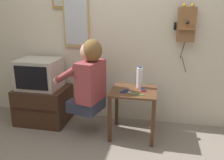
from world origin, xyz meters
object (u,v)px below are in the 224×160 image
at_px(water_bottle, 140,78).
at_px(person, 89,78).
at_px(wall_phone_antique, 186,24).
at_px(toothbrush, 135,94).
at_px(wall_mirror, 76,17).
at_px(cell_phone_spare, 143,90).
at_px(television, 39,74).
at_px(cell_phone_held, 125,91).

bearing_deg(water_bottle, person, -163.47).
bearing_deg(wall_phone_antique, person, -158.67).
distance_m(person, toothbrush, 0.58).
relative_size(wall_mirror, cell_phone_spare, 6.17).
height_order(cell_phone_spare, toothbrush, toothbrush).
xyz_separation_m(television, cell_phone_held, (1.18, -0.19, -0.09)).
distance_m(person, wall_phone_antique, 1.32).
bearing_deg(toothbrush, water_bottle, 4.60).
bearing_deg(water_bottle, television, 179.54).
bearing_deg(television, cell_phone_spare, -4.05).
bearing_deg(cell_phone_spare, cell_phone_held, -162.91).
xyz_separation_m(wall_mirror, cell_phone_spare, (0.94, -0.38, -0.81)).
distance_m(wall_mirror, toothbrush, 1.30).
relative_size(television, cell_phone_spare, 4.13).
relative_size(television, toothbrush, 3.03).
xyz_separation_m(wall_mirror, cell_phone_held, (0.73, -0.47, -0.81)).
height_order(television, toothbrush, television).
bearing_deg(toothbrush, wall_mirror, 68.31).
xyz_separation_m(person, water_bottle, (0.59, 0.17, -0.02)).
xyz_separation_m(wall_phone_antique, wall_mirror, (-1.39, 0.04, 0.07)).
distance_m(wall_mirror, water_bottle, 1.16).
relative_size(person, wall_mirror, 1.10).
height_order(television, wall_mirror, wall_mirror).
height_order(television, cell_phone_held, television).
relative_size(cell_phone_spare, toothbrush, 0.73).
bearing_deg(person, wall_mirror, 45.37).
bearing_deg(water_bottle, wall_mirror, 161.54).
height_order(person, television, person).
xyz_separation_m(person, television, (-0.74, 0.18, -0.05)).
bearing_deg(television, wall_phone_antique, 7.55).
height_order(person, water_bottle, person).
height_order(wall_mirror, toothbrush, wall_mirror).
relative_size(person, wall_phone_antique, 1.07).
bearing_deg(cell_phone_held, cell_phone_spare, 52.30).
bearing_deg(wall_mirror, wall_phone_antique, -1.66).
distance_m(television, cell_phone_held, 1.20).
bearing_deg(water_bottle, toothbrush, -96.01).
distance_m(cell_phone_held, cell_phone_spare, 0.22).
distance_m(person, wall_mirror, 0.87).
relative_size(television, wall_phone_antique, 0.65).
bearing_deg(cell_phone_spare, wall_phone_antique, 30.75).
bearing_deg(television, water_bottle, -0.46).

